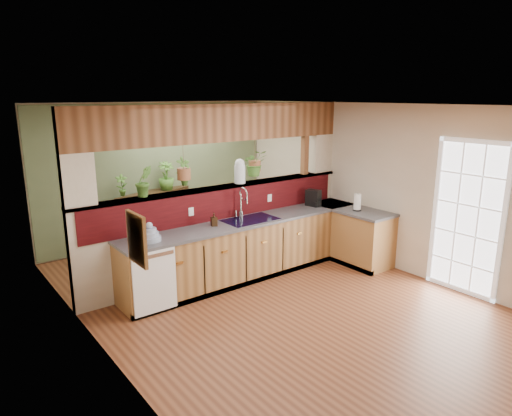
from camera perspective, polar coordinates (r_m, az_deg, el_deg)
ground at (r=6.32m, az=2.86°, el=-11.62°), size 4.60×7.00×0.01m
ceiling at (r=5.70m, az=3.19°, el=12.67°), size 4.60×7.00×0.01m
wall_back at (r=8.77m, az=-12.03°, el=4.34°), size 4.60×0.02×2.60m
wall_left at (r=4.77m, az=-18.58°, el=-4.25°), size 0.02×7.00×2.60m
wall_right at (r=7.54m, az=16.45°, el=2.51°), size 0.02×7.00×2.60m
pass_through_partition at (r=6.96m, az=-4.02°, el=1.21°), size 4.60×0.21×2.60m
pass_through_ledge at (r=6.91m, az=-4.26°, el=2.63°), size 4.60×0.21×0.04m
header_beam at (r=6.79m, az=-4.41°, el=10.55°), size 4.60×0.15×0.55m
sage_backwall at (r=8.76m, az=-11.97°, el=4.33°), size 4.55×0.02×2.55m
countertop at (r=7.27m, az=3.51°, el=-4.30°), size 4.14×1.52×0.90m
dishwasher at (r=5.92m, az=-12.53°, el=-8.96°), size 0.58×0.03×0.82m
navy_sink at (r=6.88m, az=-0.72°, el=-2.09°), size 0.82×0.50×0.18m
french_door at (r=6.91m, az=24.84°, el=-1.40°), size 0.06×1.02×2.16m
framed_print at (r=3.98m, az=-14.65°, el=-3.76°), size 0.04×0.35×0.45m
faucet at (r=6.90m, az=-1.74°, el=0.83°), size 0.21×0.21×0.48m
dish_stack at (r=6.01m, az=-13.15°, el=-3.33°), size 0.29×0.29×0.25m
soap_dispenser at (r=6.54m, az=-5.28°, el=-1.44°), size 0.11×0.11×0.19m
coffee_maker at (r=7.73m, az=7.22°, el=1.18°), size 0.15×0.25×0.28m
paper_towel at (r=7.54m, az=12.56°, el=0.68°), size 0.14×0.14×0.29m
glass_jar at (r=7.06m, az=-2.04°, el=4.64°), size 0.17×0.17×0.38m
ledge_plant_left at (r=6.29m, az=-13.84°, el=3.27°), size 0.24×0.20×0.43m
hanging_plant_a at (r=6.51m, az=-9.06°, el=5.68°), size 0.23×0.19×0.53m
hanging_plant_b at (r=7.19m, az=-0.17°, el=7.03°), size 0.45×0.42×0.53m
shelving_console at (r=8.62m, az=-12.48°, el=-1.30°), size 1.57×0.98×1.02m
shelf_plant_a at (r=8.24m, az=-16.44°, el=2.75°), size 0.23×0.20×0.38m
shelf_plant_b at (r=8.57m, az=-11.16°, el=3.96°), size 0.32×0.32×0.52m
floor_plant at (r=8.24m, az=-4.45°, el=-2.39°), size 0.80×0.71×0.82m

